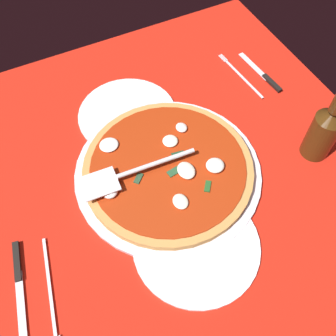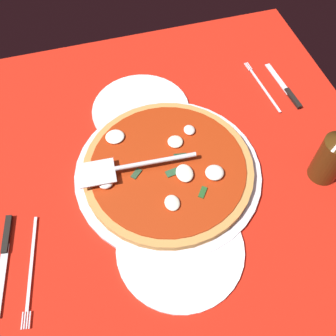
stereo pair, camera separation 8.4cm
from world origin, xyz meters
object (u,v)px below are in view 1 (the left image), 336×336
pizza_server (131,172)px  pizza (168,168)px  beer_bottle (325,130)px  dinner_plate_right (127,115)px  place_setting_far (34,288)px  place_setting_near (252,77)px  dinner_plate_left (196,245)px

pizza_server → pizza: bearing=177.2°
beer_bottle → dinner_plate_right: bearing=49.3°
pizza → beer_bottle: beer_bottle is taller
place_setting_far → beer_bottle: 67.46cm
dinner_plate_right → place_setting_far: 45.39cm
dinner_plate_right → pizza_server: 20.55cm
pizza_server → place_setting_near: bearing=-155.1°
pizza → pizza_server: (0.93, 8.15, 2.68)cm
place_setting_far → pizza_server: bearing=126.4°
pizza → place_setting_far: (-11.80, 33.97, -1.94)cm
pizza → place_setting_near: (17.34, -34.04, -1.95)cm
pizza → place_setting_far: 36.02cm
beer_bottle → place_setting_near: bearing=-2.2°
pizza_server → beer_bottle: beer_bottle is taller
pizza → pizza_server: size_ratio=1.48×
place_setting_near → place_setting_far: size_ratio=0.89×
beer_bottle → pizza: bearing=73.5°
beer_bottle → dinner_plate_left: bearing=102.9°
pizza → place_setting_far: pizza is taller
dinner_plate_right → pizza: bearing=-175.9°
dinner_plate_right → beer_bottle: (-29.60, -34.43, 7.63)cm
pizza → dinner_plate_left: bearing=171.7°
dinner_plate_left → beer_bottle: size_ratio=1.20×
dinner_plate_left → place_setting_near: (35.27, -36.67, -0.15)cm
dinner_plate_left → dinner_plate_right: same height
dinner_plate_left → place_setting_near: bearing=-46.1°
dinner_plate_right → pizza_server: size_ratio=0.96×
pizza_server → dinner_plate_right: bearing=-105.9°
pizza → beer_bottle: (-9.78, -33.01, 5.83)cm
place_setting_near → beer_bottle: 28.23cm
dinner_plate_right → beer_bottle: bearing=-130.7°
dinner_plate_right → place_setting_near: size_ratio=1.17×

